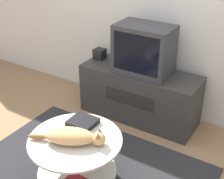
# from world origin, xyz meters

# --- Properties ---
(ground_plane) EXTENTS (12.00, 12.00, 0.00)m
(ground_plane) POSITION_xyz_m (0.00, 0.00, 0.00)
(ground_plane) COLOR #93704C
(rug) EXTENTS (2.00, 1.51, 0.02)m
(rug) POSITION_xyz_m (0.00, 0.00, 0.01)
(rug) COLOR #28282B
(rug) RESTS_ON ground_plane
(tv_stand) EXTENTS (1.28, 0.46, 0.57)m
(tv_stand) POSITION_xyz_m (-0.05, 1.13, 0.28)
(tv_stand) COLOR #33302D
(tv_stand) RESTS_ON ground_plane
(tv) EXTENTS (0.57, 0.36, 0.51)m
(tv) POSITION_xyz_m (-0.02, 1.11, 0.82)
(tv) COLOR #333338
(tv) RESTS_ON tv_stand
(speaker) EXTENTS (0.12, 0.12, 0.12)m
(speaker) POSITION_xyz_m (-0.60, 1.18, 0.63)
(speaker) COLOR black
(speaker) RESTS_ON tv_stand
(coffee_table) EXTENTS (0.73, 0.73, 0.46)m
(coffee_table) POSITION_xyz_m (0.00, -0.07, 0.32)
(coffee_table) COLOR #B2B2B7
(coffee_table) RESTS_ON rug
(dvd_box) EXTENTS (0.22, 0.20, 0.05)m
(dvd_box) POSITION_xyz_m (-0.06, 0.12, 0.50)
(dvd_box) COLOR black
(dvd_box) RESTS_ON coffee_table
(cat) EXTENTS (0.56, 0.33, 0.13)m
(cat) POSITION_xyz_m (0.02, -0.12, 0.54)
(cat) COLOR tan
(cat) RESTS_ON coffee_table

